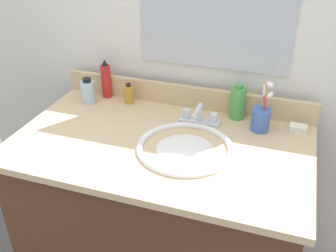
# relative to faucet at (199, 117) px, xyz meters

# --- Properties ---
(vanity_cabinet) EXTENTS (1.03, 0.58, 0.80)m
(vanity_cabinet) POSITION_rel_faucet_xyz_m (-0.10, -0.17, -0.46)
(vanity_cabinet) COLOR #4C2D19
(vanity_cabinet) RESTS_ON ground_plane
(countertop) EXTENTS (1.07, 0.63, 0.03)m
(countertop) POSITION_rel_faucet_xyz_m (-0.10, -0.17, -0.04)
(countertop) COLOR #D1B284
(countertop) RESTS_ON vanity_cabinet
(backsplash) EXTENTS (1.07, 0.02, 0.09)m
(backsplash) POSITION_rel_faucet_xyz_m (-0.10, 0.13, 0.02)
(backsplash) COLOR #D1B284
(backsplash) RESTS_ON countertop
(back_wall) EXTENTS (2.17, 0.04, 1.30)m
(back_wall) POSITION_rel_faucet_xyz_m (-0.10, 0.19, -0.21)
(back_wall) COLOR silver
(back_wall) RESTS_ON ground_plane
(sink_basin) EXTENTS (0.34, 0.34, 0.11)m
(sink_basin) POSITION_rel_faucet_xyz_m (0.00, -0.19, -0.06)
(sink_basin) COLOR white
(sink_basin) RESTS_ON countertop
(faucet) EXTENTS (0.16, 0.10, 0.08)m
(faucet) POSITION_rel_faucet_xyz_m (0.00, 0.00, 0.00)
(faucet) COLOR silver
(faucet) RESTS_ON countertop
(bottle_toner_green) EXTENTS (0.06, 0.06, 0.15)m
(bottle_toner_green) POSITION_rel_faucet_xyz_m (0.13, 0.09, 0.04)
(bottle_toner_green) COLOR #4C9E4C
(bottle_toner_green) RESTS_ON countertop
(bottle_gel_clear) EXTENTS (0.06, 0.06, 0.11)m
(bottle_gel_clear) POSITION_rel_faucet_xyz_m (-0.50, 0.03, 0.02)
(bottle_gel_clear) COLOR silver
(bottle_gel_clear) RESTS_ON countertop
(bottle_spray_red) EXTENTS (0.04, 0.04, 0.17)m
(bottle_spray_red) POSITION_rel_faucet_xyz_m (-0.45, 0.10, 0.05)
(bottle_spray_red) COLOR red
(bottle_spray_red) RESTS_ON countertop
(bottle_oil_amber) EXTENTS (0.04, 0.04, 0.09)m
(bottle_oil_amber) POSITION_rel_faucet_xyz_m (-0.33, 0.08, 0.01)
(bottle_oil_amber) COLOR gold
(bottle_oil_amber) RESTS_ON countertop
(cup_blue_plastic) EXTENTS (0.07, 0.08, 0.19)m
(cup_blue_plastic) POSITION_rel_faucet_xyz_m (0.23, 0.02, 0.02)
(cup_blue_plastic) COLOR #3F66B7
(cup_blue_plastic) RESTS_ON countertop
(soap_bar) EXTENTS (0.06, 0.04, 0.02)m
(soap_bar) POSITION_rel_faucet_xyz_m (0.37, 0.06, -0.02)
(soap_bar) COLOR white
(soap_bar) RESTS_ON countertop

